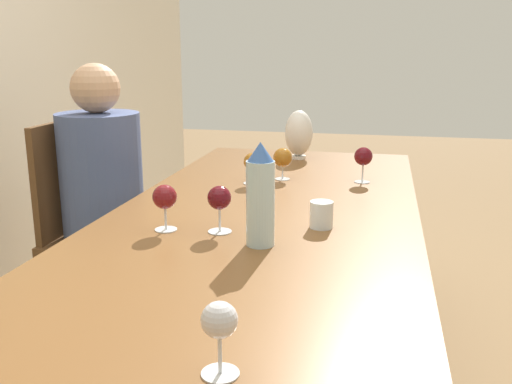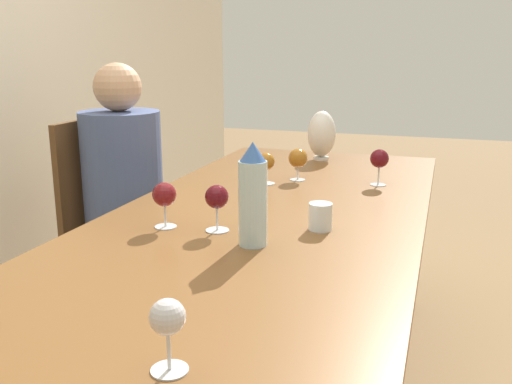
{
  "view_description": "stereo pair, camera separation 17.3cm",
  "coord_description": "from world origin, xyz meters",
  "px_view_note": "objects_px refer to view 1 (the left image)",
  "views": [
    {
      "loc": [
        -1.55,
        -0.37,
        1.27
      ],
      "look_at": [
        0.09,
        0.0,
        0.84
      ],
      "focal_mm": 40.0,
      "sensor_mm": 36.0,
      "label": 1
    },
    {
      "loc": [
        -1.51,
        -0.53,
        1.27
      ],
      "look_at": [
        0.09,
        0.0,
        0.84
      ],
      "focal_mm": 40.0,
      "sensor_mm": 36.0,
      "label": 2
    }
  ],
  "objects_px": {
    "wine_glass_5": "(252,163)",
    "chair_far": "(89,224)",
    "vase": "(299,134)",
    "person_far": "(106,195)",
    "water_bottle": "(260,196)",
    "wine_glass_2": "(219,199)",
    "wine_glass_6": "(165,198)",
    "wine_glass_0": "(363,157)",
    "wine_glass_3": "(219,323)",
    "water_tumbler": "(321,215)",
    "wine_glass_1": "(283,158)"
  },
  "relations": [
    {
      "from": "wine_glass_3",
      "to": "water_tumbler",
      "type": "bearing_deg",
      "value": -5.29
    },
    {
      "from": "vase",
      "to": "wine_glass_6",
      "type": "xyz_separation_m",
      "value": [
        -1.2,
        0.22,
        -0.02
      ]
    },
    {
      "from": "wine_glass_5",
      "to": "person_far",
      "type": "relative_size",
      "value": 0.1
    },
    {
      "from": "vase",
      "to": "wine_glass_2",
      "type": "relative_size",
      "value": 1.68
    },
    {
      "from": "wine_glass_1",
      "to": "wine_glass_5",
      "type": "height_order",
      "value": "wine_glass_1"
    },
    {
      "from": "wine_glass_0",
      "to": "chair_far",
      "type": "relative_size",
      "value": 0.15
    },
    {
      "from": "vase",
      "to": "wine_glass_6",
      "type": "relative_size",
      "value": 1.7
    },
    {
      "from": "wine_glass_2",
      "to": "wine_glass_6",
      "type": "relative_size",
      "value": 1.01
    },
    {
      "from": "wine_glass_2",
      "to": "wine_glass_3",
      "type": "height_order",
      "value": "wine_glass_2"
    },
    {
      "from": "water_bottle",
      "to": "wine_glass_5",
      "type": "height_order",
      "value": "water_bottle"
    },
    {
      "from": "chair_far",
      "to": "wine_glass_3",
      "type": "bearing_deg",
      "value": -143.96
    },
    {
      "from": "wine_glass_2",
      "to": "chair_far",
      "type": "height_order",
      "value": "chair_far"
    },
    {
      "from": "wine_glass_2",
      "to": "water_bottle",
      "type": "bearing_deg",
      "value": -120.84
    },
    {
      "from": "wine_glass_5",
      "to": "chair_far",
      "type": "xyz_separation_m",
      "value": [
        0.04,
        0.75,
        -0.32
      ]
    },
    {
      "from": "vase",
      "to": "person_far",
      "type": "height_order",
      "value": "person_far"
    },
    {
      "from": "wine_glass_2",
      "to": "water_tumbler",
      "type": "bearing_deg",
      "value": -69.31
    },
    {
      "from": "water_bottle",
      "to": "person_far",
      "type": "relative_size",
      "value": 0.24
    },
    {
      "from": "wine_glass_6",
      "to": "vase",
      "type": "bearing_deg",
      "value": -10.46
    },
    {
      "from": "wine_glass_3",
      "to": "person_far",
      "type": "relative_size",
      "value": 0.11
    },
    {
      "from": "wine_glass_1",
      "to": "person_far",
      "type": "height_order",
      "value": "person_far"
    },
    {
      "from": "wine_glass_2",
      "to": "vase",
      "type": "bearing_deg",
      "value": -2.85
    },
    {
      "from": "wine_glass_0",
      "to": "wine_glass_1",
      "type": "height_order",
      "value": "wine_glass_0"
    },
    {
      "from": "chair_far",
      "to": "water_bottle",
      "type": "bearing_deg",
      "value": -128.32
    },
    {
      "from": "wine_glass_3",
      "to": "wine_glass_5",
      "type": "height_order",
      "value": "wine_glass_3"
    },
    {
      "from": "vase",
      "to": "wine_glass_1",
      "type": "height_order",
      "value": "vase"
    },
    {
      "from": "wine_glass_0",
      "to": "wine_glass_5",
      "type": "relative_size",
      "value": 1.15
    },
    {
      "from": "vase",
      "to": "chair_far",
      "type": "height_order",
      "value": "vase"
    },
    {
      "from": "vase",
      "to": "wine_glass_0",
      "type": "relative_size",
      "value": 1.64
    },
    {
      "from": "water_bottle",
      "to": "chair_far",
      "type": "height_order",
      "value": "water_bottle"
    },
    {
      "from": "wine_glass_3",
      "to": "wine_glass_6",
      "type": "height_order",
      "value": "wine_glass_6"
    },
    {
      "from": "wine_glass_0",
      "to": "wine_glass_6",
      "type": "xyz_separation_m",
      "value": [
        -0.75,
        0.55,
        -0.0
      ]
    },
    {
      "from": "water_bottle",
      "to": "water_tumbler",
      "type": "bearing_deg",
      "value": -37.44
    },
    {
      "from": "wine_glass_1",
      "to": "wine_glass_6",
      "type": "height_order",
      "value": "wine_glass_6"
    },
    {
      "from": "water_tumbler",
      "to": "wine_glass_0",
      "type": "height_order",
      "value": "wine_glass_0"
    },
    {
      "from": "wine_glass_0",
      "to": "wine_glass_1",
      "type": "relative_size",
      "value": 1.1
    },
    {
      "from": "wine_glass_2",
      "to": "person_far",
      "type": "xyz_separation_m",
      "value": [
        0.65,
        0.71,
        -0.19
      ]
    },
    {
      "from": "wine_glass_0",
      "to": "wine_glass_6",
      "type": "bearing_deg",
      "value": 144.02
    },
    {
      "from": "wine_glass_0",
      "to": "wine_glass_3",
      "type": "height_order",
      "value": "wine_glass_0"
    },
    {
      "from": "wine_glass_5",
      "to": "wine_glass_1",
      "type": "bearing_deg",
      "value": -45.41
    },
    {
      "from": "vase",
      "to": "person_far",
      "type": "xyz_separation_m",
      "value": [
        -0.52,
        0.76,
        -0.22
      ]
    },
    {
      "from": "water_bottle",
      "to": "wine_glass_5",
      "type": "xyz_separation_m",
      "value": [
        0.7,
        0.18,
        -0.05
      ]
    },
    {
      "from": "vase",
      "to": "wine_glass_2",
      "type": "distance_m",
      "value": 1.18
    },
    {
      "from": "water_tumbler",
      "to": "wine_glass_2",
      "type": "relative_size",
      "value": 0.58
    },
    {
      "from": "vase",
      "to": "wine_glass_1",
      "type": "bearing_deg",
      "value": -179.75
    },
    {
      "from": "wine_glass_2",
      "to": "wine_glass_5",
      "type": "xyz_separation_m",
      "value": [
        0.62,
        0.04,
        -0.01
      ]
    },
    {
      "from": "vase",
      "to": "wine_glass_5",
      "type": "xyz_separation_m",
      "value": [
        -0.56,
        0.1,
        -0.04
      ]
    },
    {
      "from": "wine_glass_1",
      "to": "person_far",
      "type": "distance_m",
      "value": 0.79
    },
    {
      "from": "wine_glass_5",
      "to": "chair_far",
      "type": "distance_m",
      "value": 0.82
    },
    {
      "from": "water_bottle",
      "to": "wine_glass_0",
      "type": "distance_m",
      "value": 0.85
    },
    {
      "from": "chair_far",
      "to": "wine_glass_5",
      "type": "bearing_deg",
      "value": -92.9
    }
  ]
}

